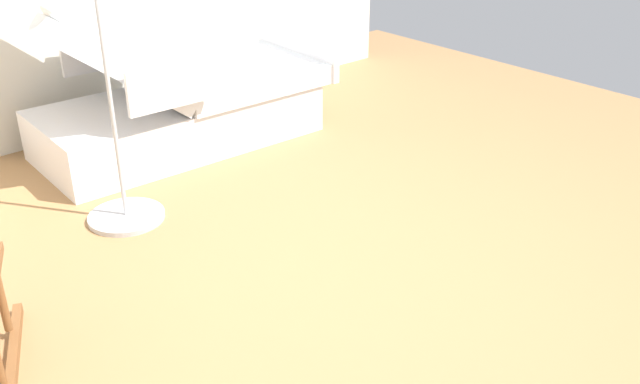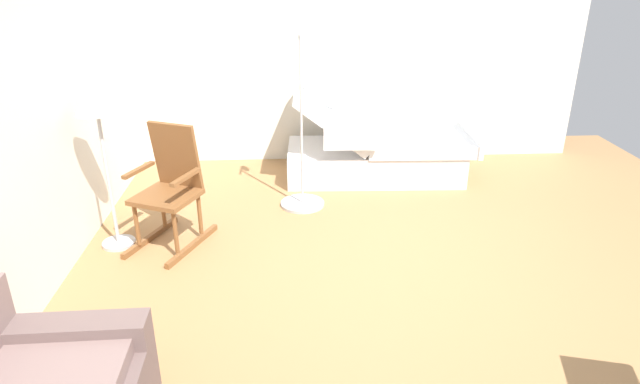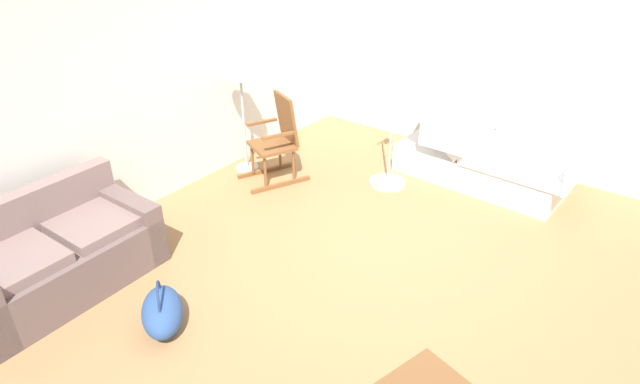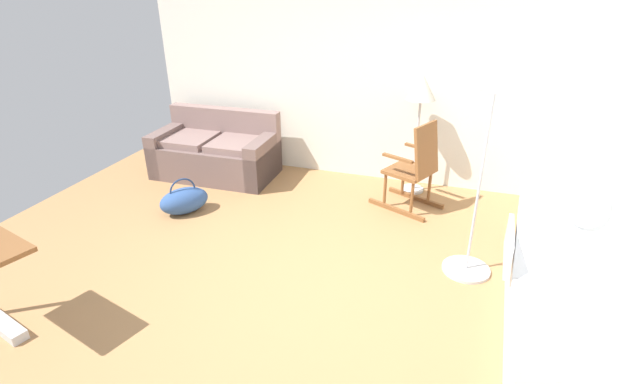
% 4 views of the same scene
% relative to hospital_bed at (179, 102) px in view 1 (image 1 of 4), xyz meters
% --- Properties ---
extents(ground_plane, '(7.10, 7.10, 0.00)m').
position_rel_hospital_bed_xyz_m(ground_plane, '(-2.20, 0.15, -0.32)').
color(ground_plane, '#9E7247').
extents(hospital_bed, '(1.07, 2.10, 1.16)m').
position_rel_hospital_bed_xyz_m(hospital_bed, '(0.00, 0.00, 0.00)').
color(hospital_bed, silver).
rests_on(hospital_bed, ground).
extents(iv_pole, '(0.44, 0.44, 1.69)m').
position_rel_hospital_bed_xyz_m(iv_pole, '(-0.74, 0.85, -0.07)').
color(iv_pole, '#B2B5BA').
rests_on(iv_pole, ground).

